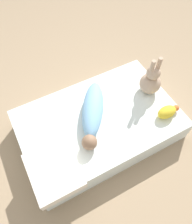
% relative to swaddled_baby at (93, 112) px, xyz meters
% --- Properties ---
extents(ground_plane, '(12.00, 12.00, 0.00)m').
position_rel_swaddled_baby_xyz_m(ground_plane, '(0.04, -0.03, -0.28)').
color(ground_plane, '#9E8466').
extents(bed_mattress, '(1.21, 0.78, 0.21)m').
position_rel_swaddled_baby_xyz_m(bed_mattress, '(0.04, -0.03, -0.17)').
color(bed_mattress, white).
rests_on(bed_mattress, ground_plane).
extents(swaddled_baby, '(0.40, 0.53, 0.14)m').
position_rel_swaddled_baby_xyz_m(swaddled_baby, '(0.00, 0.00, 0.00)').
color(swaddled_baby, '#7FB7E5').
rests_on(swaddled_baby, bed_mattress).
extents(pillow, '(0.30, 0.36, 0.08)m').
position_rel_swaddled_baby_xyz_m(pillow, '(-0.42, -0.27, -0.03)').
color(pillow, white).
rests_on(pillow, bed_mattress).
extents(bunny_plush, '(0.17, 0.17, 0.34)m').
position_rel_swaddled_baby_xyz_m(bunny_plush, '(0.53, 0.02, 0.05)').
color(bunny_plush, tan).
rests_on(bunny_plush, bed_mattress).
extents(turtle_plush, '(0.19, 0.09, 0.09)m').
position_rel_swaddled_baby_xyz_m(turtle_plush, '(0.51, -0.25, -0.02)').
color(turtle_plush, yellow).
rests_on(turtle_plush, bed_mattress).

